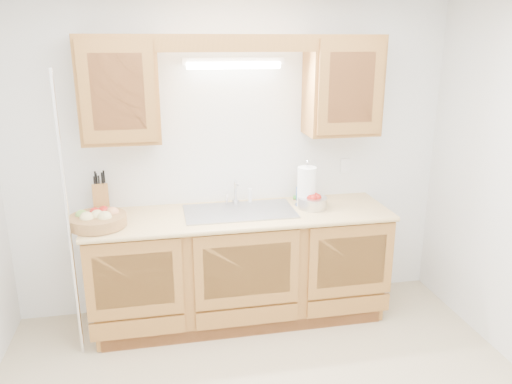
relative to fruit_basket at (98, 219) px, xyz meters
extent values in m
cube|color=silver|center=(1.03, 0.41, 0.30)|extent=(3.50, 0.02, 2.50)
cube|color=#9E652E|center=(1.03, 0.11, -0.51)|extent=(2.20, 0.60, 0.86)
cube|color=tan|center=(1.03, 0.09, -0.07)|extent=(2.30, 0.63, 0.04)
cube|color=#9E652E|center=(0.20, 0.24, 0.87)|extent=(0.55, 0.33, 0.75)
cube|color=#9E652E|center=(1.86, 0.24, 0.87)|extent=(0.55, 0.33, 0.75)
cube|color=#9E652E|center=(1.03, 0.10, 1.19)|extent=(2.20, 0.05, 0.12)
cylinder|color=white|center=(1.03, 0.31, 1.03)|extent=(0.70, 0.05, 0.05)
cube|color=white|center=(1.03, 0.34, 1.06)|extent=(0.76, 0.06, 0.05)
cube|color=#9E9EA3|center=(1.03, 0.11, -0.05)|extent=(0.84, 0.46, 0.01)
cube|color=#9E9EA3|center=(0.82, 0.11, -0.13)|extent=(0.39, 0.40, 0.16)
cube|color=#9E9EA3|center=(1.24, 0.11, -0.13)|extent=(0.39, 0.40, 0.16)
cylinder|color=silver|center=(1.03, 0.31, -0.03)|extent=(0.06, 0.06, 0.04)
cylinder|color=silver|center=(1.03, 0.31, 0.05)|extent=(0.02, 0.02, 0.16)
cylinder|color=silver|center=(1.03, 0.26, 0.14)|extent=(0.02, 0.12, 0.02)
cylinder|color=white|center=(1.15, 0.31, 0.01)|extent=(0.03, 0.03, 0.12)
cylinder|color=silver|center=(-0.17, -0.16, 0.05)|extent=(0.03, 0.03, 2.00)
cube|color=white|center=(1.98, 0.40, 0.20)|extent=(0.08, 0.01, 0.12)
cylinder|color=#AB7545|center=(0.00, 0.00, -0.01)|extent=(0.52, 0.52, 0.08)
sphere|color=#D8C67F|center=(-0.07, -0.05, 0.02)|extent=(0.10, 0.10, 0.10)
sphere|color=#D8C67F|center=(0.06, -0.06, 0.02)|extent=(0.10, 0.10, 0.10)
sphere|color=tan|center=(0.10, 0.04, 0.02)|extent=(0.09, 0.09, 0.09)
sphere|color=#B41C14|center=(-0.02, 0.06, 0.02)|extent=(0.09, 0.09, 0.09)
sphere|color=#72A53F|center=(-0.11, 0.03, 0.02)|extent=(0.09, 0.09, 0.09)
sphere|color=#D8C67F|center=(0.00, -0.01, 0.02)|extent=(0.10, 0.10, 0.10)
sphere|color=#B41C14|center=(0.03, 0.10, 0.02)|extent=(0.08, 0.08, 0.08)
cube|color=#9E652E|center=(0.00, 0.28, 0.06)|extent=(0.14, 0.20, 0.26)
cylinder|color=black|center=(-0.03, 0.26, 0.20)|extent=(0.02, 0.04, 0.09)
cylinder|color=black|center=(0.00, 0.26, 0.20)|extent=(0.02, 0.04, 0.09)
cylinder|color=black|center=(0.03, 0.26, 0.20)|extent=(0.02, 0.04, 0.09)
cylinder|color=black|center=(-0.02, 0.30, 0.21)|extent=(0.02, 0.04, 0.09)
cylinder|color=black|center=(0.02, 0.30, 0.21)|extent=(0.02, 0.04, 0.09)
cylinder|color=black|center=(-0.03, 0.33, 0.22)|extent=(0.02, 0.04, 0.09)
cylinder|color=black|center=(0.03, 0.33, 0.22)|extent=(0.02, 0.04, 0.09)
cylinder|color=#F85E0D|center=(1.57, 0.29, 0.04)|extent=(0.07, 0.07, 0.19)
cylinder|color=white|center=(1.57, 0.29, 0.14)|extent=(0.07, 0.07, 0.01)
imported|color=blue|center=(1.57, 0.28, 0.03)|extent=(0.08, 0.08, 0.17)
cube|color=#CC333F|center=(1.57, 0.34, -0.05)|extent=(0.12, 0.09, 0.01)
cube|color=green|center=(1.57, 0.34, -0.04)|extent=(0.12, 0.09, 0.02)
cylinder|color=silver|center=(1.57, 0.15, -0.05)|extent=(0.18, 0.18, 0.01)
cylinder|color=silver|center=(1.57, 0.15, 0.13)|extent=(0.02, 0.02, 0.36)
cylinder|color=white|center=(1.57, 0.15, 0.11)|extent=(0.17, 0.17, 0.31)
sphere|color=silver|center=(1.57, 0.15, 0.31)|extent=(0.02, 0.02, 0.02)
cylinder|color=silver|center=(1.60, 0.09, -0.01)|extent=(0.25, 0.25, 0.09)
sphere|color=#B41C14|center=(1.58, 0.09, 0.03)|extent=(0.06, 0.06, 0.06)
sphere|color=#B41C14|center=(1.63, 0.11, 0.03)|extent=(0.06, 0.06, 0.06)
sphere|color=#B41C14|center=(1.60, 0.07, 0.03)|extent=(0.06, 0.06, 0.06)
sphere|color=#B41C14|center=(1.64, 0.08, 0.03)|extent=(0.06, 0.06, 0.06)
camera|label=1|loc=(0.45, -3.45, 1.20)|focal=35.00mm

